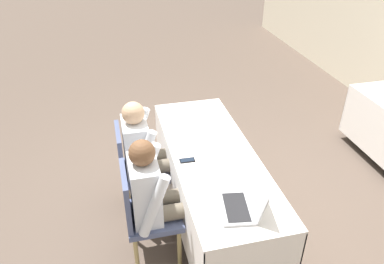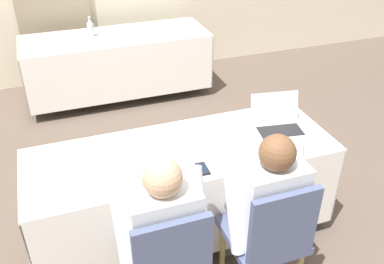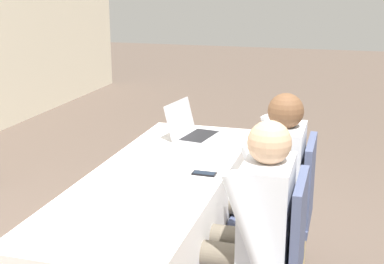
{
  "view_description": "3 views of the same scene",
  "coord_description": "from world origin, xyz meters",
  "px_view_note": "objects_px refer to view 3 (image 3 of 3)",
  "views": [
    {
      "loc": [
        2.57,
        -0.81,
        2.62
      ],
      "look_at": [
        0.0,
        -0.19,
        0.99
      ],
      "focal_mm": 35.0,
      "sensor_mm": 36.0,
      "label": 1
    },
    {
      "loc": [
        -0.72,
        -2.21,
        2.33
      ],
      "look_at": [
        0.0,
        -0.19,
        0.99
      ],
      "focal_mm": 40.0,
      "sensor_mm": 36.0,
      "label": 2
    },
    {
      "loc": [
        -2.59,
        -0.95,
        1.76
      ],
      "look_at": [
        0.0,
        -0.19,
        0.99
      ],
      "focal_mm": 50.0,
      "sensor_mm": 36.0,
      "label": 3
    }
  ],
  "objects_px": {
    "person_checkered_shirt": "(250,223)",
    "cell_phone": "(204,174)",
    "chair_near_right": "(286,206)",
    "laptop": "(193,131)",
    "person_white_shirt": "(269,178)",
    "chair_near_left": "(270,257)"
  },
  "relations": [
    {
      "from": "chair_near_right",
      "to": "person_white_shirt",
      "type": "bearing_deg",
      "value": -90.0
    },
    {
      "from": "laptop",
      "to": "cell_phone",
      "type": "distance_m",
      "value": 0.71
    },
    {
      "from": "chair_near_left",
      "to": "person_checkered_shirt",
      "type": "xyz_separation_m",
      "value": [
        -0.0,
        0.1,
        0.16
      ]
    },
    {
      "from": "laptop",
      "to": "cell_phone",
      "type": "bearing_deg",
      "value": -150.11
    },
    {
      "from": "cell_phone",
      "to": "person_checkered_shirt",
      "type": "xyz_separation_m",
      "value": [
        -0.36,
        -0.32,
        -0.09
      ]
    },
    {
      "from": "chair_near_left",
      "to": "chair_near_right",
      "type": "distance_m",
      "value": 0.62
    },
    {
      "from": "person_checkered_shirt",
      "to": "cell_phone",
      "type": "bearing_deg",
      "value": -138.55
    },
    {
      "from": "chair_near_left",
      "to": "person_checkered_shirt",
      "type": "distance_m",
      "value": 0.19
    },
    {
      "from": "person_checkered_shirt",
      "to": "person_white_shirt",
      "type": "xyz_separation_m",
      "value": [
        0.62,
        0.0,
        0.0
      ]
    },
    {
      "from": "laptop",
      "to": "person_white_shirt",
      "type": "height_order",
      "value": "person_white_shirt"
    },
    {
      "from": "laptop",
      "to": "chair_near_right",
      "type": "xyz_separation_m",
      "value": [
        -0.4,
        -0.67,
        -0.29
      ]
    },
    {
      "from": "person_checkered_shirt",
      "to": "chair_near_right",
      "type": "bearing_deg",
      "value": 170.54
    },
    {
      "from": "chair_near_left",
      "to": "chair_near_right",
      "type": "bearing_deg",
      "value": -180.0
    },
    {
      "from": "laptop",
      "to": "chair_near_right",
      "type": "bearing_deg",
      "value": -111.87
    },
    {
      "from": "cell_phone",
      "to": "person_white_shirt",
      "type": "distance_m",
      "value": 0.42
    },
    {
      "from": "person_checkered_shirt",
      "to": "person_white_shirt",
      "type": "height_order",
      "value": "same"
    },
    {
      "from": "person_white_shirt",
      "to": "person_checkered_shirt",
      "type": "bearing_deg",
      "value": 0.0
    },
    {
      "from": "chair_near_left",
      "to": "chair_near_right",
      "type": "xyz_separation_m",
      "value": [
        0.62,
        0.0,
        0.0
      ]
    },
    {
      "from": "laptop",
      "to": "chair_near_right",
      "type": "distance_m",
      "value": 0.84
    },
    {
      "from": "cell_phone",
      "to": "person_checkered_shirt",
      "type": "distance_m",
      "value": 0.49
    },
    {
      "from": "chair_near_right",
      "to": "person_white_shirt",
      "type": "relative_size",
      "value": 0.78
    },
    {
      "from": "chair_near_right",
      "to": "chair_near_left",
      "type": "bearing_deg",
      "value": 0.0
    }
  ]
}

